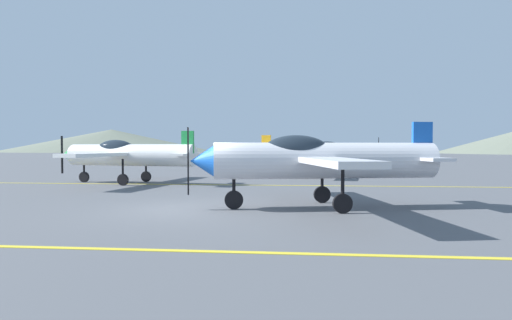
# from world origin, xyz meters

# --- Properties ---
(ground_plane) EXTENTS (400.00, 400.00, 0.00)m
(ground_plane) POSITION_xyz_m (0.00, 0.00, 0.00)
(ground_plane) COLOR #54565B
(apron_line_near) EXTENTS (80.00, 0.16, 0.01)m
(apron_line_near) POSITION_xyz_m (0.00, -4.99, 0.01)
(apron_line_near) COLOR yellow
(apron_line_near) RESTS_ON ground_plane
(apron_line_far) EXTENTS (80.00, 0.16, 0.01)m
(apron_line_far) POSITION_xyz_m (0.00, 8.08, 0.01)
(apron_line_far) COLOR yellow
(apron_line_far) RESTS_ON ground_plane
(airplane_near) EXTENTS (7.96, 9.08, 2.72)m
(airplane_near) POSITION_xyz_m (3.84, 0.66, 1.53)
(airplane_near) COLOR silver
(airplane_near) RESTS_ON ground_plane
(airplane_mid) EXTENTS (7.95, 9.10, 2.72)m
(airplane_mid) POSITION_xyz_m (-5.63, 8.48, 1.53)
(airplane_mid) COLOR white
(airplane_mid) RESTS_ON ground_plane
(airplane_far) EXTENTS (7.96, 9.08, 2.72)m
(airplane_far) POSITION_xyz_m (4.63, 15.33, 1.53)
(airplane_far) COLOR silver
(airplane_far) RESTS_ON ground_plane
(car_sedan) EXTENTS (4.66, 3.23, 1.62)m
(car_sedan) POSITION_xyz_m (9.02, 23.29, 0.84)
(car_sedan) COLOR black
(car_sedan) RESTS_ON ground_plane
(hill_left) EXTENTS (84.17, 84.17, 9.08)m
(hill_left) POSITION_xyz_m (-72.51, 151.88, 4.54)
(hill_left) COLOR slate
(hill_left) RESTS_ON ground_plane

